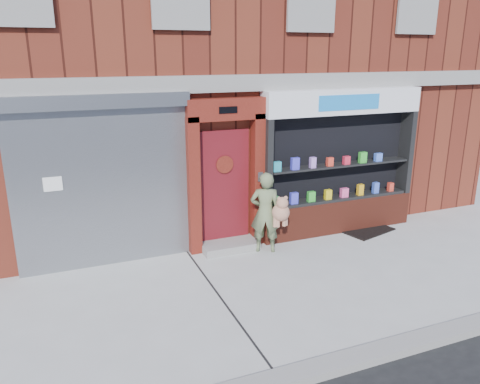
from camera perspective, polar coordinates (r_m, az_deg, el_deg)
ground at (r=8.10m, az=8.14°, el=-10.60°), size 80.00×80.00×0.00m
curb at (r=6.58m, az=18.00°, el=-17.73°), size 60.00×0.30×0.12m
building at (r=12.74m, az=-5.33°, el=17.98°), size 12.00×8.16×8.00m
shutter_bay at (r=8.37m, az=-16.50°, el=2.36°), size 3.10×0.30×3.04m
red_door_bay at (r=8.86m, az=-1.72°, el=2.06°), size 1.52×0.58×2.90m
pharmacy_bay at (r=9.96m, az=11.98°, el=2.84°), size 3.50×0.41×3.00m
woman at (r=8.85m, az=3.37°, el=-2.48°), size 0.74×0.63×1.56m
doormat at (r=10.50m, az=15.08°, el=-4.44°), size 1.24×1.02×0.03m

